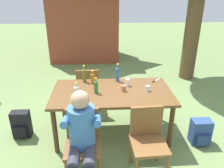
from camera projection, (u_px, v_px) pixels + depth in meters
The scene contains 18 objects.
ground_plane at pixel (112, 132), 3.76m from camera, with size 24.00×24.00×0.00m, color #6B844C.
dining_table at pixel (112, 96), 3.48m from camera, with size 1.83×1.01×0.77m.
chair_near_left at pixel (83, 140), 2.80m from camera, with size 0.45×0.45×0.87m.
chair_near_right at pixel (148, 137), 2.85m from camera, with size 0.46×0.46×0.87m.
chair_far_left at pixel (88, 87), 4.27m from camera, with size 0.46×0.46×0.87m.
person_in_white_shirt at pixel (82, 134), 2.64m from camera, with size 0.47×0.61×1.18m.
bottle_olive at pixel (84, 75), 3.73m from camera, with size 0.06×0.06×0.29m.
bottle_clear at pixel (76, 92), 3.15m from camera, with size 0.06×0.06×0.26m.
bottle_green at pixel (96, 86), 3.35m from camera, with size 0.06×0.06×0.25m.
bottle_blue at pixel (118, 74), 3.76m from camera, with size 0.06×0.06×0.31m.
bottle_amber at pixel (93, 78), 3.67m from camera, with size 0.06×0.06×0.23m.
cup_terracotta at pixel (124, 88), 3.43m from camera, with size 0.07×0.07×0.09m, color #BC6B47.
cup_white at pixel (128, 82), 3.61m from camera, with size 0.07×0.07×0.12m, color white.
cup_glass at pixel (148, 88), 3.44m from camera, with size 0.07×0.07×0.09m, color silver.
table_knife at pixel (156, 81), 3.82m from camera, with size 0.19×0.18×0.01m.
backpack_by_near_side at pixel (201, 132), 3.44m from camera, with size 0.29×0.25×0.40m.
backpack_by_far_side at pixel (21, 125), 3.58m from camera, with size 0.28×0.22×0.45m.
brick_kiosk at pixel (84, 12), 7.11m from camera, with size 2.45×1.74×2.87m.
Camera 1 is at (-0.18, -3.10, 2.26)m, focal length 35.89 mm.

